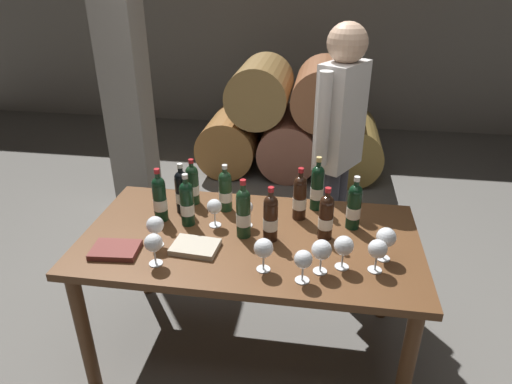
% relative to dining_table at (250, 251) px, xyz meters
% --- Properties ---
extents(ground_plane, '(14.00, 14.00, 0.00)m').
position_rel_dining_table_xyz_m(ground_plane, '(0.00, 0.00, -0.67)').
color(ground_plane, '#66635E').
extents(cellar_back_wall, '(10.00, 0.24, 2.80)m').
position_rel_dining_table_xyz_m(cellar_back_wall, '(0.00, 4.20, 0.73)').
color(cellar_back_wall, gray).
rests_on(cellar_back_wall, ground_plane).
extents(barrel_stack, '(1.86, 0.90, 1.15)m').
position_rel_dining_table_xyz_m(barrel_stack, '(0.00, 2.60, -0.15)').
color(barrel_stack, '#966331').
rests_on(barrel_stack, ground_plane).
extents(stone_pillar, '(0.32, 0.32, 2.60)m').
position_rel_dining_table_xyz_m(stone_pillar, '(-1.30, 1.60, 0.63)').
color(stone_pillar, gray).
rests_on(stone_pillar, ground_plane).
extents(dining_table, '(1.70, 0.90, 0.76)m').
position_rel_dining_table_xyz_m(dining_table, '(0.00, 0.00, 0.00)').
color(dining_table, brown).
rests_on(dining_table, ground_plane).
extents(wine_bottle_0, '(0.07, 0.07, 0.27)m').
position_rel_dining_table_xyz_m(wine_bottle_0, '(-0.38, 0.30, 0.21)').
color(wine_bottle_0, '#19381E').
rests_on(wine_bottle_0, dining_table).
extents(wine_bottle_1, '(0.07, 0.07, 0.28)m').
position_rel_dining_table_xyz_m(wine_bottle_1, '(0.37, 0.04, 0.21)').
color(wine_bottle_1, black).
rests_on(wine_bottle_1, dining_table).
extents(wine_bottle_2, '(0.07, 0.07, 0.29)m').
position_rel_dining_table_xyz_m(wine_bottle_2, '(0.51, 0.17, 0.22)').
color(wine_bottle_2, black).
rests_on(wine_bottle_2, dining_table).
extents(wine_bottle_3, '(0.07, 0.07, 0.29)m').
position_rel_dining_table_xyz_m(wine_bottle_3, '(-0.34, 0.07, 0.22)').
color(wine_bottle_3, black).
rests_on(wine_bottle_3, dining_table).
extents(wine_bottle_4, '(0.07, 0.07, 0.30)m').
position_rel_dining_table_xyz_m(wine_bottle_4, '(-0.50, 0.09, 0.22)').
color(wine_bottle_4, black).
rests_on(wine_bottle_4, dining_table).
extents(wine_bottle_5, '(0.07, 0.07, 0.31)m').
position_rel_dining_table_xyz_m(wine_bottle_5, '(0.32, 0.34, 0.22)').
color(wine_bottle_5, black).
rests_on(wine_bottle_5, dining_table).
extents(wine_bottle_6, '(0.07, 0.07, 0.27)m').
position_rel_dining_table_xyz_m(wine_bottle_6, '(-0.18, 0.25, 0.21)').
color(wine_bottle_6, '#19381E').
rests_on(wine_bottle_6, dining_table).
extents(wine_bottle_7, '(0.07, 0.07, 0.31)m').
position_rel_dining_table_xyz_m(wine_bottle_7, '(-0.03, -0.00, 0.23)').
color(wine_bottle_7, '#19381E').
rests_on(wine_bottle_7, dining_table).
extents(wine_bottle_8, '(0.07, 0.07, 0.29)m').
position_rel_dining_table_xyz_m(wine_bottle_8, '(0.23, 0.22, 0.22)').
color(wine_bottle_8, black).
rests_on(wine_bottle_8, dining_table).
extents(wine_bottle_9, '(0.07, 0.07, 0.29)m').
position_rel_dining_table_xyz_m(wine_bottle_9, '(0.10, -0.01, 0.22)').
color(wine_bottle_9, black).
rests_on(wine_bottle_9, dining_table).
extents(wine_bottle_10, '(0.07, 0.07, 0.29)m').
position_rel_dining_table_xyz_m(wine_bottle_10, '(-0.41, 0.20, 0.22)').
color(wine_bottle_10, black).
rests_on(wine_bottle_10, dining_table).
extents(wine_glass_0, '(0.09, 0.09, 0.16)m').
position_rel_dining_table_xyz_m(wine_glass_0, '(0.46, -0.20, 0.21)').
color(wine_glass_0, white).
rests_on(wine_glass_0, dining_table).
extents(wine_glass_1, '(0.07, 0.07, 0.15)m').
position_rel_dining_table_xyz_m(wine_glass_1, '(-0.04, 0.10, 0.19)').
color(wine_glass_1, white).
rests_on(wine_glass_1, dining_table).
extents(wine_glass_2, '(0.09, 0.09, 0.16)m').
position_rel_dining_table_xyz_m(wine_glass_2, '(-0.44, -0.15, 0.20)').
color(wine_glass_2, white).
rests_on(wine_glass_2, dining_table).
extents(wine_glass_3, '(0.08, 0.08, 0.15)m').
position_rel_dining_table_xyz_m(wine_glass_3, '(0.28, -0.32, 0.20)').
color(wine_glass_3, white).
rests_on(wine_glass_3, dining_table).
extents(wine_glass_4, '(0.08, 0.08, 0.16)m').
position_rel_dining_table_xyz_m(wine_glass_4, '(-0.39, -0.30, 0.20)').
color(wine_glass_4, white).
rests_on(wine_glass_4, dining_table).
extents(wine_glass_5, '(0.09, 0.09, 0.16)m').
position_rel_dining_table_xyz_m(wine_glass_5, '(0.60, -0.20, 0.20)').
color(wine_glass_5, white).
rests_on(wine_glass_5, dining_table).
extents(wine_glass_6, '(0.09, 0.09, 0.16)m').
position_rel_dining_table_xyz_m(wine_glass_6, '(0.36, -0.25, 0.21)').
color(wine_glass_6, white).
rests_on(wine_glass_6, dining_table).
extents(wine_glass_7, '(0.09, 0.09, 0.16)m').
position_rel_dining_table_xyz_m(wine_glass_7, '(0.11, -0.27, 0.20)').
color(wine_glass_7, white).
rests_on(wine_glass_7, dining_table).
extents(wine_glass_8, '(0.08, 0.08, 0.15)m').
position_rel_dining_table_xyz_m(wine_glass_8, '(-0.20, 0.07, 0.20)').
color(wine_glass_8, white).
rests_on(wine_glass_8, dining_table).
extents(wine_glass_9, '(0.09, 0.09, 0.16)m').
position_rel_dining_table_xyz_m(wine_glass_9, '(0.65, -0.10, 0.21)').
color(wine_glass_9, white).
rests_on(wine_glass_9, dining_table).
extents(tasting_notebook, '(0.23, 0.18, 0.03)m').
position_rel_dining_table_xyz_m(tasting_notebook, '(-0.61, -0.24, 0.11)').
color(tasting_notebook, brown).
rests_on(tasting_notebook, dining_table).
extents(leather_ledger, '(0.23, 0.18, 0.03)m').
position_rel_dining_table_xyz_m(leather_ledger, '(-0.24, -0.16, 0.11)').
color(leather_ledger, '#B2A893').
rests_on(leather_ledger, dining_table).
extents(sommelier_presenting, '(0.32, 0.44, 1.72)m').
position_rel_dining_table_xyz_m(sommelier_presenting, '(0.43, 0.75, 0.37)').
color(sommelier_presenting, '#383842').
rests_on(sommelier_presenting, ground_plane).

